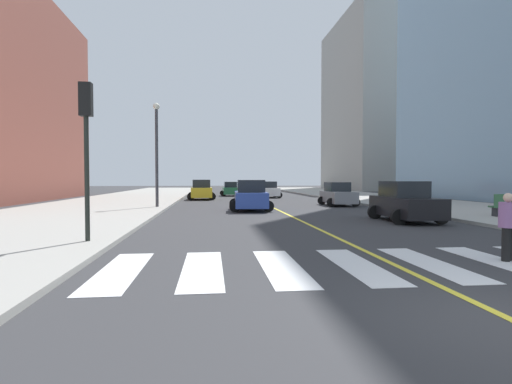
{
  "coord_description": "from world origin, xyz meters",
  "views": [
    {
      "loc": [
        -4.3,
        -5.07,
        2.04
      ],
      "look_at": [
        -1.23,
        22.38,
        1.12
      ],
      "focal_mm": 28.2,
      "sensor_mm": 36.0,
      "label": 1
    }
  ],
  "objects_px": {
    "car_white_second": "(269,190)",
    "park_bench": "(510,206)",
    "car_black_seventh": "(405,203)",
    "pedestrian_crossing": "(508,224)",
    "car_green_fifth": "(230,189)",
    "street_lamp": "(157,145)",
    "traffic_light_far_corner": "(86,130)",
    "car_blue_nearest": "(251,196)",
    "car_yellow_sixth": "(201,190)",
    "car_gray_third": "(338,195)",
    "car_red_fourth": "(258,187)",
    "fire_hydrant": "(380,199)"
  },
  "relations": [
    {
      "from": "car_white_second",
      "to": "street_lamp",
      "type": "distance_m",
      "value": 18.34
    },
    {
      "from": "car_blue_nearest",
      "to": "car_yellow_sixth",
      "type": "relative_size",
      "value": 1.01
    },
    {
      "from": "car_yellow_sixth",
      "to": "street_lamp",
      "type": "relative_size",
      "value": 0.63
    },
    {
      "from": "car_red_fourth",
      "to": "car_black_seventh",
      "type": "bearing_deg",
      "value": 93.81
    },
    {
      "from": "car_green_fifth",
      "to": "traffic_light_far_corner",
      "type": "bearing_deg",
      "value": -100.98
    },
    {
      "from": "car_red_fourth",
      "to": "park_bench",
      "type": "relative_size",
      "value": 2.22
    },
    {
      "from": "car_green_fifth",
      "to": "car_black_seventh",
      "type": "distance_m",
      "value": 29.87
    },
    {
      "from": "park_bench",
      "to": "fire_hydrant",
      "type": "bearing_deg",
      "value": 22.83
    },
    {
      "from": "car_white_second",
      "to": "car_green_fifth",
      "type": "relative_size",
      "value": 1.04
    },
    {
      "from": "park_bench",
      "to": "car_yellow_sixth",
      "type": "bearing_deg",
      "value": 42.51
    },
    {
      "from": "car_green_fifth",
      "to": "street_lamp",
      "type": "xyz_separation_m",
      "value": [
        -5.84,
        -19.71,
        3.49
      ]
    },
    {
      "from": "car_red_fourth",
      "to": "pedestrian_crossing",
      "type": "relative_size",
      "value": 2.43
    },
    {
      "from": "car_yellow_sixth",
      "to": "car_green_fifth",
      "type": "bearing_deg",
      "value": 66.3
    },
    {
      "from": "traffic_light_far_corner",
      "to": "pedestrian_crossing",
      "type": "relative_size",
      "value": 2.83
    },
    {
      "from": "car_blue_nearest",
      "to": "car_green_fifth",
      "type": "distance_m",
      "value": 21.74
    },
    {
      "from": "car_gray_third",
      "to": "street_lamp",
      "type": "xyz_separation_m",
      "value": [
        -13.14,
        -1.85,
        3.45
      ]
    },
    {
      "from": "park_bench",
      "to": "street_lamp",
      "type": "height_order",
      "value": "street_lamp"
    },
    {
      "from": "car_white_second",
      "to": "car_yellow_sixth",
      "type": "bearing_deg",
      "value": 23.46
    },
    {
      "from": "street_lamp",
      "to": "park_bench",
      "type": "bearing_deg",
      "value": -26.32
    },
    {
      "from": "traffic_light_far_corner",
      "to": "fire_hydrant",
      "type": "xyz_separation_m",
      "value": [
        15.73,
        14.82,
        -2.92
      ]
    },
    {
      "from": "car_blue_nearest",
      "to": "pedestrian_crossing",
      "type": "distance_m",
      "value": 17.1
    },
    {
      "from": "street_lamp",
      "to": "traffic_light_far_corner",
      "type": "bearing_deg",
      "value": -90.39
    },
    {
      "from": "car_white_second",
      "to": "car_red_fourth",
      "type": "height_order",
      "value": "car_red_fourth"
    },
    {
      "from": "car_yellow_sixth",
      "to": "street_lamp",
      "type": "bearing_deg",
      "value": -104.61
    },
    {
      "from": "car_green_fifth",
      "to": "pedestrian_crossing",
      "type": "relative_size",
      "value": 2.24
    },
    {
      "from": "car_blue_nearest",
      "to": "fire_hydrant",
      "type": "distance_m",
      "value": 9.7
    },
    {
      "from": "car_white_second",
      "to": "car_yellow_sixth",
      "type": "xyz_separation_m",
      "value": [
        -7.11,
        -3.32,
        0.09
      ]
    },
    {
      "from": "pedestrian_crossing",
      "to": "street_lamp",
      "type": "bearing_deg",
      "value": 89.91
    },
    {
      "from": "car_blue_nearest",
      "to": "car_gray_third",
      "type": "distance_m",
      "value": 8.01
    },
    {
      "from": "car_green_fifth",
      "to": "car_black_seventh",
      "type": "height_order",
      "value": "car_black_seventh"
    },
    {
      "from": "car_white_second",
      "to": "park_bench",
      "type": "xyz_separation_m",
      "value": [
        8.65,
        -24.24,
        -0.12
      ]
    },
    {
      "from": "car_red_fourth",
      "to": "street_lamp",
      "type": "height_order",
      "value": "street_lamp"
    },
    {
      "from": "car_green_fifth",
      "to": "traffic_light_far_corner",
      "type": "height_order",
      "value": "traffic_light_far_corner"
    },
    {
      "from": "car_blue_nearest",
      "to": "park_bench",
      "type": "distance_m",
      "value": 14.2
    },
    {
      "from": "car_yellow_sixth",
      "to": "pedestrian_crossing",
      "type": "bearing_deg",
      "value": -76.66
    },
    {
      "from": "car_blue_nearest",
      "to": "pedestrian_crossing",
      "type": "xyz_separation_m",
      "value": [
        4.76,
        -16.43,
        0.01
      ]
    },
    {
      "from": "car_yellow_sixth",
      "to": "fire_hydrant",
      "type": "height_order",
      "value": "car_yellow_sixth"
    },
    {
      "from": "car_black_seventh",
      "to": "pedestrian_crossing",
      "type": "relative_size",
      "value": 2.55
    },
    {
      "from": "car_white_second",
      "to": "car_green_fifth",
      "type": "bearing_deg",
      "value": -50.87
    },
    {
      "from": "traffic_light_far_corner",
      "to": "car_blue_nearest",
      "type": "bearing_deg",
      "value": 64.23
    },
    {
      "from": "car_green_fifth",
      "to": "traffic_light_far_corner",
      "type": "xyz_separation_m",
      "value": [
        -5.95,
        -34.65,
        2.72
      ]
    },
    {
      "from": "car_white_second",
      "to": "pedestrian_crossing",
      "type": "relative_size",
      "value": 2.33
    },
    {
      "from": "park_bench",
      "to": "car_green_fifth",
      "type": "bearing_deg",
      "value": 29.11
    },
    {
      "from": "traffic_light_far_corner",
      "to": "fire_hydrant",
      "type": "bearing_deg",
      "value": 43.29
    },
    {
      "from": "car_green_fifth",
      "to": "car_red_fourth",
      "type": "bearing_deg",
      "value": 57.54
    },
    {
      "from": "car_blue_nearest",
      "to": "park_bench",
      "type": "height_order",
      "value": "car_blue_nearest"
    },
    {
      "from": "car_black_seventh",
      "to": "street_lamp",
      "type": "relative_size",
      "value": 0.62
    },
    {
      "from": "car_blue_nearest",
      "to": "traffic_light_far_corner",
      "type": "xyz_separation_m",
      "value": [
        -6.23,
        -12.91,
        2.59
      ]
    },
    {
      "from": "fire_hydrant",
      "to": "traffic_light_far_corner",
      "type": "bearing_deg",
      "value": -136.71
    },
    {
      "from": "park_bench",
      "to": "traffic_light_far_corner",
      "type": "bearing_deg",
      "value": 112.96
    }
  ]
}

